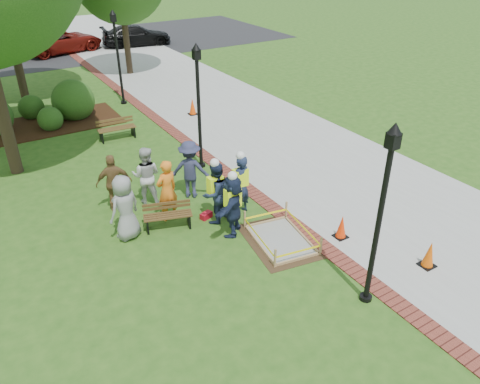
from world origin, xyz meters
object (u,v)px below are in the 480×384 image
hivis_worker_a (233,203)px  hivis_worker_b (240,183)px  wet_concrete_pad (281,234)px  cone_front (429,255)px  bench_near (168,221)px  lamp_near (382,206)px  hivis_worker_c (215,191)px

hivis_worker_a → hivis_worker_b: hivis_worker_b is taller
wet_concrete_pad → hivis_worker_a: size_ratio=1.34×
hivis_worker_a → hivis_worker_b: bearing=47.0°
cone_front → wet_concrete_pad: bearing=131.2°
wet_concrete_pad → bench_near: 3.17m
cone_front → hivis_worker_a: bearing=131.1°
bench_near → hivis_worker_b: size_ratio=0.71×
cone_front → lamp_near: bearing=-178.5°
wet_concrete_pad → bench_near: size_ratio=1.81×
bench_near → lamp_near: lamp_near is taller
lamp_near → hivis_worker_a: (-1.18, 3.87, -1.54)m
cone_front → hivis_worker_b: bearing=119.6°
hivis_worker_c → wet_concrete_pad: bearing=-61.1°
lamp_near → hivis_worker_a: lamp_near is taller
lamp_near → bench_near: bearing=117.3°
cone_front → lamp_near: (-2.15, -0.06, 2.13)m
hivis_worker_c → bench_near: bearing=163.4°
cone_front → hivis_worker_c: (-3.43, 4.58, 0.62)m
bench_near → wet_concrete_pad: bearing=-43.5°
lamp_near → hivis_worker_b: bearing=95.6°
cone_front → hivis_worker_a: (-3.34, 3.82, 0.59)m
hivis_worker_a → wet_concrete_pad: bearing=-49.1°
hivis_worker_b → cone_front: bearing=-60.4°
hivis_worker_c → lamp_near: bearing=-74.6°
hivis_worker_a → hivis_worker_c: hivis_worker_c is taller
hivis_worker_b → hivis_worker_c: hivis_worker_b is taller
cone_front → lamp_near: 3.03m
bench_near → hivis_worker_c: (1.31, -0.39, 0.74)m
hivis_worker_b → lamp_near: bearing=-84.4°
bench_near → lamp_near: size_ratio=0.33×
wet_concrete_pad → hivis_worker_c: bearing=118.9°
bench_near → cone_front: bearing=-46.3°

